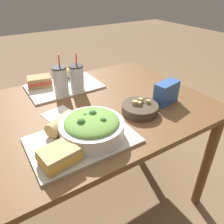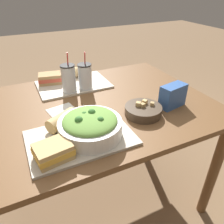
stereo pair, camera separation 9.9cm
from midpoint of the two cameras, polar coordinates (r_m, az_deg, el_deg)
name	(u,v)px [view 1 (the left image)]	position (r m, az deg, el deg)	size (l,w,h in m)	color
ground_plane	(90,198)	(1.73, -7.53, -21.55)	(12.00, 12.00, 0.00)	#846647
dining_table	(84,122)	(1.26, -9.64, -2.71)	(1.40, 0.96, 0.77)	brown
tray_near	(83,140)	(0.97, -10.60, -7.31)	(0.46, 0.30, 0.01)	#BCB29E
tray_far	(64,87)	(1.47, -14.29, 6.42)	(0.46, 0.30, 0.01)	#BCB29E
salad_bowl	(92,127)	(0.95, -8.26, -3.89)	(0.28, 0.28, 0.11)	white
soup_bowl	(140,108)	(1.14, 4.84, 0.89)	(0.19, 0.19, 0.07)	#473828
sandwich_near	(59,156)	(0.86, -17.00, -11.07)	(0.15, 0.13, 0.06)	tan
baguette_near	(62,123)	(1.03, -15.74, -2.92)	(0.16, 0.13, 0.07)	tan
sandwich_far	(40,81)	(1.49, -20.23, 7.45)	(0.16, 0.13, 0.06)	tan
baguette_far	(68,73)	(1.58, -13.14, 9.88)	(0.13, 0.09, 0.07)	tan
drink_cup_dark	(61,82)	(1.33, -15.37, 7.64)	(0.09, 0.09, 0.24)	silver
drink_cup_red	(77,79)	(1.36, -11.24, 8.51)	(0.09, 0.09, 0.23)	silver
chip_bag	(166,93)	(1.24, 11.81, 4.87)	(0.16, 0.10, 0.12)	#335BA3
napkin_folded	(57,113)	(1.19, -16.59, -0.35)	(0.16, 0.12, 0.00)	silver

